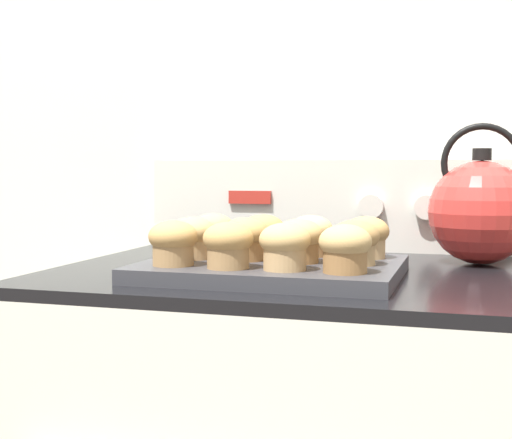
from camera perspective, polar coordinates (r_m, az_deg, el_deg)
The scene contains 16 objects.
wall_back at distance 1.47m, azimuth 7.03°, elevation 10.10°, with size 8.00×0.05×2.40m.
control_panel at distance 1.41m, azimuth 6.66°, elevation 1.18°, with size 0.77×0.07×0.18m.
muffin_pan at distance 1.06m, azimuth 1.31°, elevation -3.97°, with size 0.37×0.29×0.02m.
muffin_r0_c0 at distance 1.02m, azimuth -6.65°, elevation -1.81°, with size 0.07×0.07×0.06m.
muffin_r0_c1 at distance 0.98m, azimuth -2.24°, elevation -2.00°, with size 0.07×0.07×0.06m.
muffin_r0_c2 at distance 0.97m, azimuth 2.32°, elevation -2.11°, with size 0.07×0.07×0.06m.
muffin_r0_c3 at distance 0.95m, azimuth 7.15°, elevation -2.26°, with size 0.07×0.07×0.06m.
muffin_r1_c0 at distance 1.09m, azimuth -5.08°, elevation -1.41°, with size 0.07×0.07×0.06m.
muffin_r1_c1 at distance 1.07m, azimuth -0.90°, elevation -1.51°, with size 0.07×0.07×0.06m.
muffin_r1_c2 at distance 1.04m, azimuth 3.44°, elevation -1.65°, with size 0.07×0.07×0.06m.
muffin_r1_c3 at distance 1.03m, azimuth 7.92°, elevation -1.76°, with size 0.07×0.07×0.06m.
muffin_r2_c0 at distance 1.17m, azimuth -3.47°, elevation -1.03°, with size 0.07×0.07×0.06m.
muffin_r2_c1 at distance 1.15m, azimuth 0.56°, elevation -1.13°, with size 0.07×0.07×0.06m.
muffin_r2_c2 at distance 1.13m, azimuth 4.41°, elevation -1.24°, with size 0.07×0.07×0.06m.
muffin_r2_c3 at distance 1.11m, azimuth 8.82°, elevation -1.35°, with size 0.07×0.07×0.06m.
tea_kettle at distance 1.25m, azimuth 17.61°, elevation 0.72°, with size 0.21×0.17×0.24m.
Camera 1 is at (0.25, -0.78, 1.04)m, focal length 50.00 mm.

